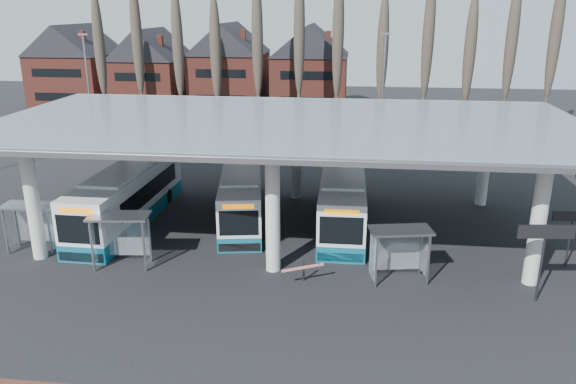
# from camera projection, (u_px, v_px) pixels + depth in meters

# --- Properties ---
(ground) EXTENTS (140.00, 140.00, 0.00)m
(ground) POSITION_uv_depth(u_px,v_px,m) (265.00, 294.00, 24.98)
(ground) COLOR black
(ground) RESTS_ON ground
(station_canopy) EXTENTS (32.00, 16.00, 6.34)m
(station_canopy) POSITION_uv_depth(u_px,v_px,m) (287.00, 131.00, 30.74)
(station_canopy) COLOR silver
(station_canopy) RESTS_ON ground
(poplar_row) EXTENTS (45.10, 1.10, 14.50)m
(poplar_row) POSITION_uv_depth(u_px,v_px,m) (318.00, 44.00, 53.35)
(poplar_row) COLOR #473D33
(poplar_row) RESTS_ON ground
(townhouse_row) EXTENTS (36.80, 10.30, 12.25)m
(townhouse_row) POSITION_uv_depth(u_px,v_px,m) (191.00, 62.00, 66.35)
(townhouse_row) COLOR maroon
(townhouse_row) RESTS_ON ground
(lamp_post_a) EXTENTS (0.80, 0.16, 10.17)m
(lamp_post_a) POSITION_uv_depth(u_px,v_px,m) (89.00, 94.00, 46.04)
(lamp_post_a) COLOR slate
(lamp_post_a) RESTS_ON ground
(lamp_post_b) EXTENTS (0.80, 0.16, 10.17)m
(lamp_post_b) POSITION_uv_depth(u_px,v_px,m) (383.00, 92.00, 47.16)
(lamp_post_b) COLOR slate
(lamp_post_b) RESTS_ON ground
(bus_0) EXTENTS (2.83, 11.91, 3.29)m
(bus_0) POSITION_uv_depth(u_px,v_px,m) (128.00, 196.00, 33.09)
(bus_0) COLOR silver
(bus_0) RESTS_ON ground
(bus_1) EXTENTS (4.10, 11.06, 3.01)m
(bus_1) POSITION_uv_depth(u_px,v_px,m) (242.00, 194.00, 33.90)
(bus_1) COLOR silver
(bus_1) RESTS_ON ground
(bus_2) EXTENTS (2.59, 11.51, 3.19)m
(bus_2) POSITION_uv_depth(u_px,v_px,m) (343.00, 198.00, 32.96)
(bus_2) COLOR silver
(bus_2) RESTS_ON ground
(shelter_0) EXTENTS (2.80, 1.49, 2.55)m
(shelter_0) POSITION_uv_depth(u_px,v_px,m) (32.00, 216.00, 29.04)
(shelter_0) COLOR gray
(shelter_0) RESTS_ON ground
(shelter_1) EXTENTS (3.04, 1.78, 2.68)m
(shelter_1) POSITION_uv_depth(u_px,v_px,m) (121.00, 228.00, 27.22)
(shelter_1) COLOR gray
(shelter_1) RESTS_ON ground
(shelter_2) EXTENTS (3.01, 1.91, 2.60)m
(shelter_2) POSITION_uv_depth(u_px,v_px,m) (399.00, 242.00, 25.74)
(shelter_2) COLOR gray
(shelter_2) RESTS_ON ground
(info_sign_0) EXTENTS (2.38, 0.37, 3.55)m
(info_sign_0) POSITION_uv_depth(u_px,v_px,m) (545.00, 238.00, 23.48)
(info_sign_0) COLOR black
(info_sign_0) RESTS_ON ground
(info_sign_1) EXTENTS (1.95, 0.27, 2.89)m
(info_sign_1) POSITION_uv_depth(u_px,v_px,m) (573.00, 220.00, 26.91)
(info_sign_1) COLOR black
(info_sign_1) RESTS_ON ground
(barrier) EXTENTS (1.86, 1.04, 1.03)m
(barrier) POSITION_uv_depth(u_px,v_px,m) (303.00, 268.00, 25.64)
(barrier) COLOR black
(barrier) RESTS_ON ground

